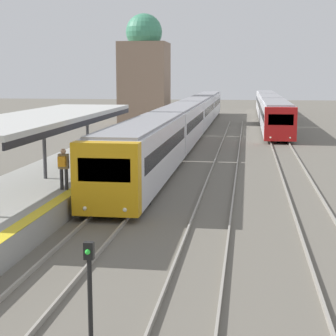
# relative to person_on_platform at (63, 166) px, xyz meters

# --- Properties ---
(platform_canopy) EXTENTS (4.00, 16.95, 2.84)m
(platform_canopy) POSITION_rel_person_on_platform_xyz_m (-1.58, 2.29, 1.73)
(platform_canopy) COLOR beige
(platform_canopy) RESTS_ON station_platform
(person_on_platform) EXTENTS (0.40, 0.40, 1.66)m
(person_on_platform) POSITION_rel_person_on_platform_xyz_m (0.00, 0.00, 0.00)
(person_on_platform) COLOR #2D2D33
(person_on_platform) RESTS_ON station_platform
(train_near) EXTENTS (2.55, 61.01, 3.13)m
(train_near) POSITION_rel_person_on_platform_xyz_m (2.09, 28.88, -0.15)
(train_near) COLOR gold
(train_near) RESTS_ON ground_plane
(train_far) EXTENTS (2.55, 45.80, 3.07)m
(train_far) POSITION_rel_person_on_platform_xyz_m (9.83, 46.43, -0.18)
(train_far) COLOR red
(train_far) RESTS_ON ground_plane
(signal_post_near) EXTENTS (0.20, 0.21, 2.14)m
(signal_post_near) POSITION_rel_person_on_platform_xyz_m (4.13, -10.73, -0.58)
(signal_post_near) COLOR black
(signal_post_near) RESTS_ON ground_plane
(distant_domed_building) EXTENTS (5.35, 5.35, 12.30)m
(distant_domed_building) POSITION_rel_person_on_platform_xyz_m (-4.60, 42.87, 3.87)
(distant_domed_building) COLOR #89705B
(distant_domed_building) RESTS_ON ground_plane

